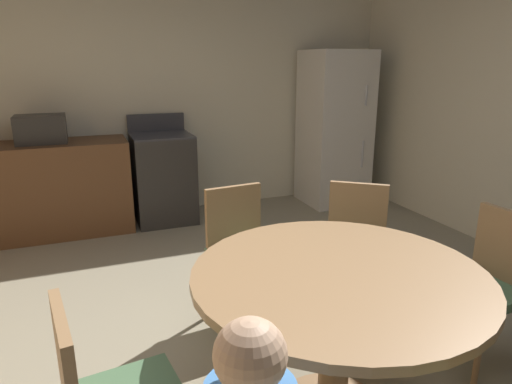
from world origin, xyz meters
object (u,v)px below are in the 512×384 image
(chair_east, at_px, (489,279))
(chair_northeast, at_px, (355,242))
(oven_range, at_px, (163,177))
(dining_table, at_px, (337,302))
(microwave, at_px, (41,129))
(refrigerator, at_px, (334,129))
(chair_north, at_px, (241,246))

(chair_east, height_order, chair_northeast, same)
(oven_range, height_order, dining_table, oven_range)
(microwave, xyz_separation_m, chair_east, (2.33, -3.02, -0.53))
(microwave, bearing_deg, chair_northeast, -49.90)
(refrigerator, xyz_separation_m, chair_northeast, (-1.16, -2.26, -0.38))
(chair_east, distance_m, chair_north, 1.43)
(microwave, xyz_separation_m, chair_northeast, (1.94, -2.31, -0.53))
(oven_range, height_order, refrigerator, refrigerator)
(refrigerator, height_order, dining_table, refrigerator)
(refrigerator, bearing_deg, microwave, 179.07)
(chair_north, bearing_deg, dining_table, 0.00)
(microwave, relative_size, chair_north, 0.51)
(dining_table, distance_m, chair_east, 1.00)
(refrigerator, relative_size, chair_north, 2.02)
(chair_northeast, bearing_deg, dining_table, 0.00)
(dining_table, xyz_separation_m, chair_east, (1.00, 0.08, -0.11))
(dining_table, bearing_deg, chair_east, 4.39)
(refrigerator, height_order, chair_northeast, refrigerator)
(chair_east, bearing_deg, oven_range, -72.34)
(refrigerator, distance_m, chair_north, 2.80)
(refrigerator, bearing_deg, chair_east, -104.59)
(dining_table, relative_size, chair_east, 1.48)
(dining_table, distance_m, chair_north, 1.00)
(chair_northeast, bearing_deg, microwave, -102.17)
(chair_north, bearing_deg, refrigerator, 131.69)
(chair_east, relative_size, chair_north, 1.00)
(oven_range, relative_size, dining_table, 0.85)
(oven_range, xyz_separation_m, dining_table, (0.23, -3.10, 0.14))
(microwave, xyz_separation_m, chair_north, (1.23, -2.10, -0.53))
(oven_range, bearing_deg, chair_north, -86.59)
(chair_east, relative_size, chair_northeast, 1.00)
(oven_range, xyz_separation_m, microwave, (-1.10, -0.00, 0.56))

